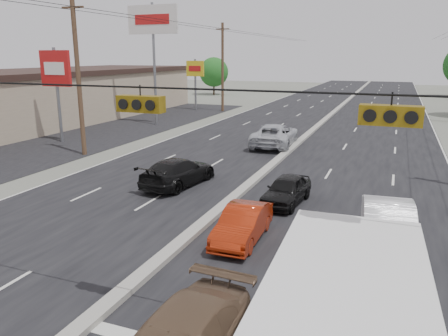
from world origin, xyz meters
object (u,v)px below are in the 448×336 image
at_px(queue_car_b, 388,228).
at_px(oncoming_near, 178,172).
at_px(tree_left_far, 214,72).
at_px(pole_sign_billboard, 153,27).
at_px(box_truck, 346,335).
at_px(oncoming_far, 275,135).
at_px(queue_car_a, 286,190).
at_px(pole_sign_mid, 56,74).
at_px(utility_pole_left_b, 78,77).
at_px(pole_sign_far, 195,73).
at_px(red_sedan, 243,224).
at_px(utility_pole_left_c, 223,67).

bearing_deg(queue_car_b, oncoming_near, 152.20).
distance_m(tree_left_far, oncoming_near, 52.52).
bearing_deg(pole_sign_billboard, box_truck, -54.65).
bearing_deg(oncoming_far, queue_car_a, 103.87).
bearing_deg(pole_sign_mid, utility_pole_left_b, -33.69).
bearing_deg(pole_sign_far, red_sedan, -62.46).
relative_size(pole_sign_mid, queue_car_a, 1.91).
height_order(pole_sign_far, queue_car_a, pole_sign_far).
relative_size(tree_left_far, red_sedan, 1.63).
relative_size(tree_left_far, oncoming_near, 1.26).
xyz_separation_m(queue_car_a, oncoming_near, (-5.78, 0.76, 0.08)).
bearing_deg(oncoming_near, utility_pole_left_b, -16.48).
distance_m(pole_sign_far, red_sedan, 38.86).
bearing_deg(utility_pole_left_c, tree_left_far, 115.41).
bearing_deg(queue_car_a, oncoming_far, 112.97).
height_order(tree_left_far, queue_car_a, tree_left_far).
height_order(utility_pole_left_b, box_truck, utility_pole_left_b).
bearing_deg(utility_pole_left_c, box_truck, -65.61).
xyz_separation_m(pole_sign_billboard, red_sedan, (16.38, -22.29, -8.25)).
distance_m(box_truck, oncoming_near, 15.39).
xyz_separation_m(queue_car_b, oncoming_far, (-8.10, 15.49, 0.03)).
xyz_separation_m(utility_pole_left_c, pole_sign_far, (-3.50, -0.00, -0.70)).
distance_m(utility_pole_left_c, box_truck, 45.22).
xyz_separation_m(utility_pole_left_c, oncoming_near, (9.10, -29.03, -4.40)).
relative_size(pole_sign_far, tree_left_far, 0.98).
height_order(utility_pole_left_c, pole_sign_mid, utility_pole_left_c).
bearing_deg(tree_left_far, pole_sign_mid, -83.21).
relative_size(pole_sign_far, red_sedan, 1.60).
xyz_separation_m(pole_sign_mid, queue_car_a, (19.38, -7.78, -4.49)).
bearing_deg(pole_sign_billboard, oncoming_far, -23.50).
xyz_separation_m(utility_pole_left_c, queue_car_a, (14.88, -29.78, -4.48)).
distance_m(tree_left_far, red_sedan, 59.39).
bearing_deg(tree_left_far, queue_car_b, -61.65).
relative_size(pole_sign_mid, oncoming_far, 1.19).
bearing_deg(tree_left_far, box_truck, -65.27).
bearing_deg(oncoming_near, pole_sign_billboard, -49.51).
bearing_deg(pole_sign_billboard, queue_car_b, -44.97).
xyz_separation_m(pole_sign_mid, pole_sign_billboard, (2.50, 10.00, 3.75)).
bearing_deg(utility_pole_left_c, pole_sign_billboard, -99.46).
bearing_deg(red_sedan, pole_sign_mid, 145.33).
bearing_deg(red_sedan, box_truck, -59.58).
height_order(pole_sign_mid, queue_car_b, pole_sign_mid).
bearing_deg(pole_sign_billboard, utility_pole_left_c, 80.54).
bearing_deg(red_sedan, utility_pole_left_b, 145.52).
xyz_separation_m(box_truck, oncoming_far, (-7.52, 23.38, -0.89)).
xyz_separation_m(pole_sign_far, queue_car_b, (22.70, -33.18, -3.62)).
distance_m(utility_pole_left_c, queue_car_b, 38.58).
xyz_separation_m(pole_sign_far, oncoming_far, (14.60, -17.69, -3.59)).
bearing_deg(queue_car_b, queue_car_a, 136.37).
height_order(tree_left_far, red_sedan, tree_left_far).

